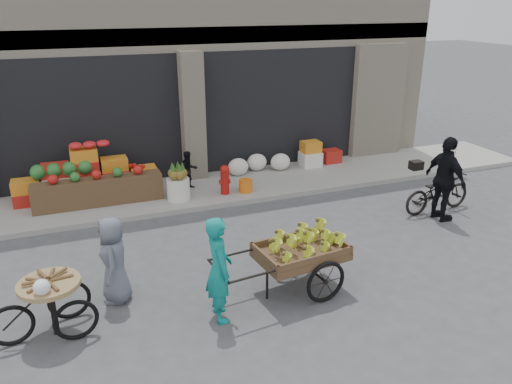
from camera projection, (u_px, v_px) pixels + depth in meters
name	position (u px, v px, depth m)	size (l,w,h in m)	color
ground	(268.00, 272.00, 8.65)	(80.00, 80.00, 0.00)	#424244
sidewalk	(205.00, 190.00, 12.20)	(18.00, 2.20, 0.12)	gray
building	(164.00, 38.00, 14.42)	(14.00, 6.45, 7.00)	beige
fruit_display	(95.00, 175.00, 11.39)	(3.10, 1.12, 1.24)	#AA1F17
pineapple_bin	(178.00, 189.00, 11.40)	(0.52, 0.52, 0.50)	silver
fire_hydrant	(225.00, 178.00, 11.67)	(0.22, 0.22, 0.71)	#A5140F
orange_bucket	(246.00, 186.00, 11.88)	(0.32, 0.32, 0.30)	orange
right_bay_goods	(292.00, 158.00, 13.47)	(3.35, 0.60, 0.70)	silver
seated_person	(189.00, 170.00, 11.98)	(0.45, 0.35, 0.93)	black
banana_cart	(298.00, 251.00, 7.89)	(2.45, 1.22, 0.98)	brown
vendor_woman	(219.00, 269.00, 7.16)	(0.59, 0.39, 1.62)	#107E77
tricycle_cart	(51.00, 299.00, 6.88)	(1.45, 0.94, 0.95)	#9E7F51
vendor_grey	(114.00, 260.00, 7.64)	(0.69, 0.45, 1.40)	slate
bicycle	(437.00, 192.00, 10.99)	(0.60, 1.72, 0.90)	black
cyclist	(445.00, 179.00, 10.41)	(1.07, 0.44, 1.82)	black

